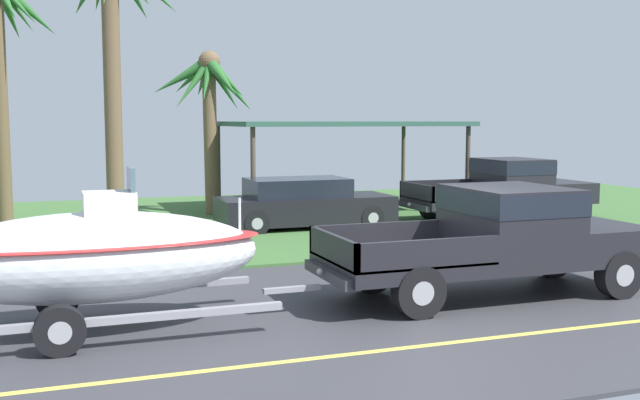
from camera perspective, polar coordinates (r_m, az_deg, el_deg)
ground at (r=19.75m, az=-3.30°, el=-2.51°), size 36.00×22.00×0.11m
pickup_truck_towing at (r=13.05m, az=14.01°, el=-2.54°), size 5.88×2.05×1.83m
boat_on_trailer at (r=10.85m, az=-16.90°, el=-4.11°), size 5.93×2.14×2.29m
parked_pickup_background at (r=22.49m, az=14.22°, el=1.01°), size 5.69×2.02×1.82m
parked_sedan_near at (r=20.32m, az=-1.27°, el=-0.31°), size 4.71×1.86×1.38m
carport_awning at (r=23.91m, az=1.41°, el=5.67°), size 7.29×4.92×2.89m
palm_tree_near_left at (r=17.39m, az=-15.60°, el=13.77°), size 2.99×3.28×6.92m
palm_tree_mid at (r=22.76m, az=-23.10°, el=11.59°), size 3.08×3.39×7.05m
palm_tree_far_left at (r=23.36m, az=-8.37°, el=8.00°), size 3.22×3.90×5.04m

